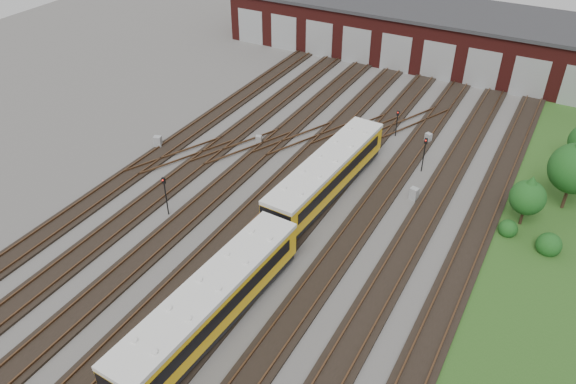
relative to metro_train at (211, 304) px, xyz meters
The scene contains 17 objects.
ground 9.49m from the metro_train, 102.43° to the left, with size 120.00×120.00×0.00m, color #484643.
track_network 10.07m from the metro_train, 102.65° to the left, with size 30.40×70.00×0.33m.
maintenance_shed 49.10m from the metro_train, 92.35° to the left, with size 51.00×12.50×6.35m.
grass_verge 25.62m from the metro_train, 48.29° to the left, with size 8.00×55.00×0.05m, color #204617.
metro_train is the anchor object (origin of this frame).
signal_mast_0 12.33m from the metro_train, 141.38° to the left, with size 0.26×0.25×3.39m.
signal_mast_1 21.14m from the metro_train, 93.49° to the left, with size 0.28×0.27×3.00m.
signal_mast_2 28.17m from the metro_train, 86.75° to the left, with size 0.24×0.22×2.67m.
signal_mast_3 23.92m from the metro_train, 76.11° to the left, with size 0.26×0.24×3.26m.
relay_cabinet_0 23.00m from the metro_train, 137.77° to the left, with size 0.68×0.57×1.13m, color #95989A.
relay_cabinet_1 22.41m from the metro_train, 114.03° to the left, with size 0.53×0.44×0.89m, color #95989A.
relay_cabinet_2 19.82m from the metro_train, 97.58° to the left, with size 0.64×0.53×1.06m, color #95989A.
relay_cabinet_3 28.85m from the metro_train, 80.62° to the left, with size 0.56×0.46×0.93m, color #95989A.
relay_cabinet_4 19.95m from the metro_train, 71.03° to the left, with size 0.64×0.53×1.06m, color #95989A.
tree_3 24.45m from the metro_train, 53.20° to the left, with size 2.64×2.64×4.38m.
bush_0 22.74m from the metro_train, 51.94° to the left, with size 1.39×1.39×1.39m, color #124013.
bush_1 24.15m from the metro_train, 45.49° to the left, with size 1.78×1.78×1.78m, color #124013.
Camera 1 is at (17.34, -27.52, 26.43)m, focal length 35.00 mm.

